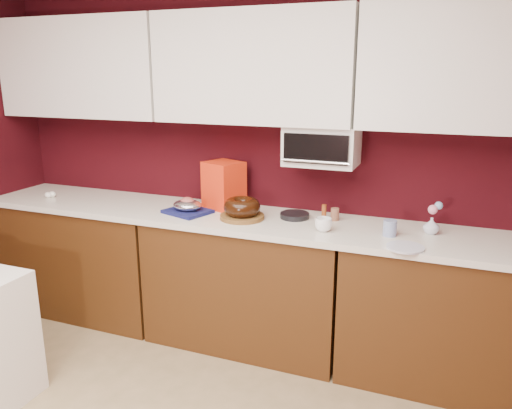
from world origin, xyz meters
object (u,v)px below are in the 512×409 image
(toaster_oven, at_px, (322,145))
(bundt_cake, at_px, (242,207))
(coffee_mug, at_px, (324,223))
(pandoro_box, at_px, (224,185))
(blue_jar, at_px, (390,228))
(flower_vase, at_px, (431,225))
(foil_ham_nest, at_px, (187,205))

(toaster_oven, distance_m, bundt_cake, 0.64)
(toaster_oven, distance_m, coffee_mug, 0.52)
(pandoro_box, xyz_separation_m, blue_jar, (1.16, -0.21, -0.12))
(flower_vase, bearing_deg, toaster_oven, 172.47)
(flower_vase, bearing_deg, foil_ham_nest, -175.13)
(bundt_cake, xyz_separation_m, coffee_mug, (0.56, -0.06, -0.03))
(pandoro_box, xyz_separation_m, coffee_mug, (0.78, -0.27, -0.11))
(foil_ham_nest, xyz_separation_m, blue_jar, (1.33, 0.00, -0.01))
(blue_jar, xyz_separation_m, flower_vase, (0.22, 0.13, 0.01))
(blue_jar, bearing_deg, foil_ham_nest, -179.84)
(pandoro_box, height_order, blue_jar, pandoro_box)
(coffee_mug, relative_size, blue_jar, 1.07)
(blue_jar, bearing_deg, toaster_oven, 155.02)
(toaster_oven, relative_size, coffee_mug, 4.49)
(toaster_oven, relative_size, bundt_cake, 1.88)
(flower_vase, bearing_deg, blue_jar, -149.99)
(foil_ham_nest, distance_m, flower_vase, 1.56)
(pandoro_box, height_order, flower_vase, pandoro_box)
(foil_ham_nest, bearing_deg, bundt_cake, 1.49)
(toaster_oven, relative_size, pandoro_box, 1.38)
(coffee_mug, relative_size, flower_vase, 0.90)
(toaster_oven, relative_size, blue_jar, 4.79)
(coffee_mug, bearing_deg, bundt_cake, 173.42)
(pandoro_box, bearing_deg, bundt_cake, -19.82)
(toaster_oven, xyz_separation_m, blue_jar, (0.47, -0.22, -0.43))
(foil_ham_nest, xyz_separation_m, flower_vase, (1.55, 0.13, 0.00))
(pandoro_box, relative_size, flower_vase, 2.91)
(bundt_cake, relative_size, foil_ham_nest, 1.19)
(coffee_mug, distance_m, flower_vase, 0.63)
(bundt_cake, bearing_deg, pandoro_box, 137.23)
(toaster_oven, height_order, blue_jar, toaster_oven)
(foil_ham_nest, relative_size, flower_vase, 1.80)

